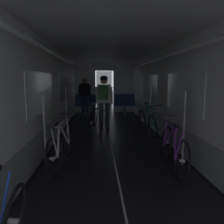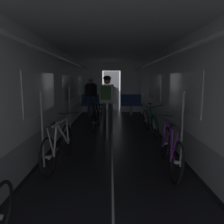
% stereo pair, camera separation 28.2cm
% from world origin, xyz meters
% --- Properties ---
extents(train_car_shell, '(3.14, 12.34, 2.57)m').
position_xyz_m(train_car_shell, '(-0.00, 3.60, 1.70)').
color(train_car_shell, black).
rests_on(train_car_shell, ground).
extents(bench_seat_far_left, '(0.98, 0.51, 0.95)m').
position_xyz_m(bench_seat_far_left, '(-0.90, 8.07, 0.57)').
color(bench_seat_far_left, gray).
rests_on(bench_seat_far_left, ground).
extents(bench_seat_far_right, '(0.98, 0.51, 0.95)m').
position_xyz_m(bench_seat_far_right, '(0.90, 8.07, 0.57)').
color(bench_seat_far_right, gray).
rests_on(bench_seat_far_right, ground).
extents(bicycle_purple, '(0.44, 1.69, 0.95)m').
position_xyz_m(bicycle_purple, '(1.03, 1.97, 0.38)').
color(bicycle_purple, black).
rests_on(bicycle_purple, ground).
extents(bicycle_teal, '(0.48, 1.70, 0.96)m').
position_xyz_m(bicycle_teal, '(1.14, 4.49, 0.38)').
color(bicycle_teal, black).
rests_on(bicycle_teal, ground).
extents(bicycle_white, '(0.45, 1.69, 0.95)m').
position_xyz_m(bicycle_white, '(-1.01, 2.21, 0.38)').
color(bicycle_white, black).
rests_on(bicycle_white, ground).
extents(person_cyclist_aisle, '(0.56, 0.45, 1.73)m').
position_xyz_m(person_cyclist_aisle, '(-0.14, 4.83, 1.07)').
color(person_cyclist_aisle, '#2D2D33').
rests_on(person_cyclist_aisle, ground).
extents(bicycle_black_in_aisle, '(0.44, 1.69, 0.94)m').
position_xyz_m(bicycle_black_in_aisle, '(-0.48, 5.10, 0.38)').
color(bicycle_black_in_aisle, black).
rests_on(bicycle_black_in_aisle, ground).
extents(person_standing_near_bench, '(0.53, 0.23, 1.69)m').
position_xyz_m(person_standing_near_bench, '(-0.90, 7.70, 0.98)').
color(person_standing_near_bench, '#384C75').
rests_on(person_standing_near_bench, ground).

